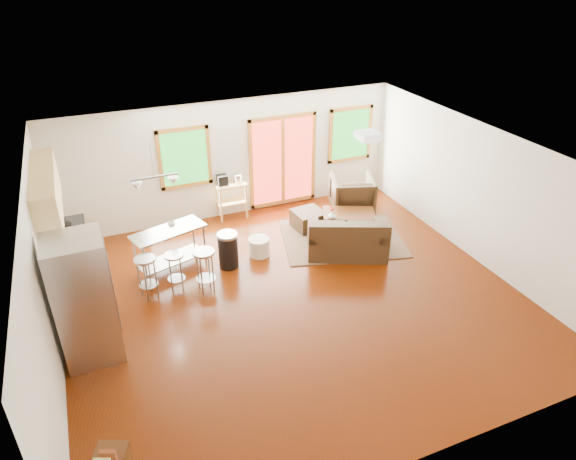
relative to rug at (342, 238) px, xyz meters
name	(u,v)px	position (x,y,z in m)	size (l,w,h in m)	color
floor	(295,298)	(-1.73, -1.51, -0.02)	(7.50, 7.00, 0.02)	#3A1100
ceiling	(296,156)	(-1.73, -1.51, 2.60)	(7.50, 7.00, 0.02)	white
back_wall	(231,159)	(-1.73, 2.00, 1.29)	(7.50, 0.02, 2.60)	silver
left_wall	(43,285)	(-5.49, -1.51, 1.29)	(0.02, 7.00, 2.60)	silver
right_wall	(480,194)	(2.03, -1.51, 1.29)	(0.02, 7.00, 2.60)	silver
front_wall	(427,383)	(-1.73, -5.02, 1.29)	(7.50, 0.02, 2.60)	silver
window_left	(185,158)	(-2.73, 1.95, 1.49)	(1.10, 0.05, 1.30)	#1C5D1C
french_doors	(283,161)	(-0.53, 1.95, 1.09)	(1.60, 0.05, 2.10)	red
window_right	(350,134)	(1.17, 1.95, 1.49)	(1.10, 0.05, 1.30)	#1C5D1C
rug	(342,238)	(0.00, 0.00, 0.00)	(2.43, 1.87, 0.02)	#4C5D3D
loveseat	(347,240)	(-0.20, -0.57, 0.31)	(1.75, 1.41, 0.82)	black
coffee_table	(349,215)	(0.28, 0.25, 0.36)	(1.25, 1.03, 0.43)	#3A1D0A
armchair	(352,193)	(0.78, 1.01, 0.46)	(0.92, 0.86, 0.94)	black
ottoman	(308,220)	(-0.46, 0.69, 0.19)	(0.61, 0.61, 0.40)	black
pouf	(259,247)	(-1.81, 0.07, 0.17)	(0.41, 0.41, 0.36)	silver
vase	(332,215)	(-0.16, 0.19, 0.49)	(0.20, 0.21, 0.29)	silver
book	(355,210)	(0.33, 0.11, 0.54)	(0.23, 0.03, 0.31)	brown
cabinets	(65,246)	(-5.21, 0.19, 0.92)	(0.64, 2.24, 2.30)	tan
refrigerator	(85,300)	(-5.01, -1.61, 0.97)	(0.82, 0.78, 1.97)	#B7BABC
island	(170,243)	(-3.49, 0.21, 0.57)	(1.43, 0.90, 0.85)	#B7BABC
cup	(171,224)	(-3.43, 0.11, 1.00)	(0.13, 0.10, 0.13)	white
bar_stool_a	(146,268)	(-4.03, -0.46, 0.56)	(0.48, 0.48, 0.77)	#B7BABC
bar_stool_b	(175,263)	(-3.54, -0.45, 0.52)	(0.38, 0.38, 0.72)	#B7BABC
bar_stool_c	(204,261)	(-3.07, -0.68, 0.59)	(0.40, 0.40, 0.80)	#B7BABC
trash_can	(228,250)	(-2.48, -0.09, 0.35)	(0.51, 0.51, 0.71)	black
kitchen_cart	(230,188)	(-1.84, 1.83, 0.69)	(0.68, 0.44, 1.03)	tan
ceiling_flush	(368,136)	(-0.13, -0.91, 2.52)	(0.35, 0.35, 0.12)	white
pendant_light	(155,183)	(-3.63, -0.01, 1.89)	(0.80, 0.18, 0.79)	gray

